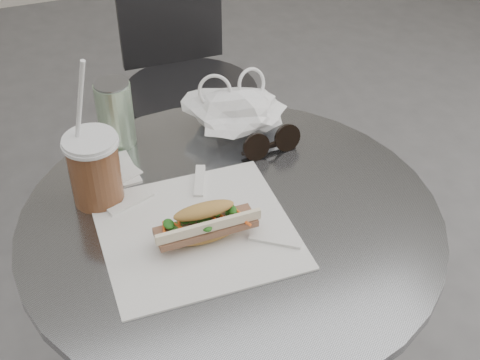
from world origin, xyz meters
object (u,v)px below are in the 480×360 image
object	(u,v)px
chair_far	(188,123)
banh_mi	(205,224)
drink_can	(115,113)
iced_coffee	(94,168)
sunglasses	(271,144)
cafe_table	(232,317)

from	to	relation	value
chair_far	banh_mi	bearing A→B (deg)	77.16
chair_far	drink_can	world-z (taller)	drink_can
iced_coffee	drink_can	xyz separation A→B (m)	(0.07, 0.17, -0.00)
drink_can	banh_mi	bearing A→B (deg)	-76.77
sunglasses	iced_coffee	bearing A→B (deg)	177.32
cafe_table	iced_coffee	xyz separation A→B (m)	(-0.21, 0.13, 0.34)
iced_coffee	chair_far	bearing A→B (deg)	63.39
chair_far	drink_can	distance (m)	0.80
iced_coffee	drink_can	world-z (taller)	iced_coffee
iced_coffee	banh_mi	bearing A→B (deg)	-48.71
banh_mi	sunglasses	world-z (taller)	banh_mi
cafe_table	chair_far	distance (m)	0.90
cafe_table	banh_mi	world-z (taller)	banh_mi
iced_coffee	drink_can	size ratio (longest dim) A/B	2.10
chair_far	banh_mi	size ratio (longest dim) A/B	3.58
banh_mi	iced_coffee	world-z (taller)	iced_coffee
sunglasses	drink_can	size ratio (longest dim) A/B	0.92
iced_coffee	sunglasses	xyz separation A→B (m)	(0.35, 0.02, -0.05)
sunglasses	cafe_table	bearing A→B (deg)	-138.61
banh_mi	sunglasses	bearing A→B (deg)	42.75
cafe_table	iced_coffee	size ratio (longest dim) A/B	2.61
cafe_table	iced_coffee	bearing A→B (deg)	148.06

